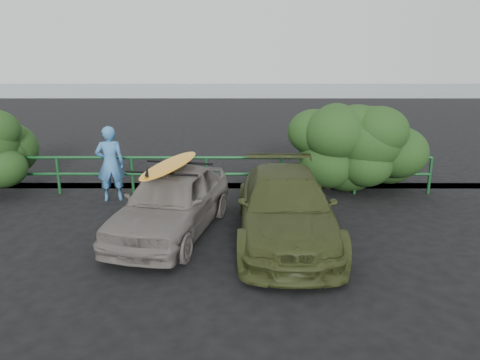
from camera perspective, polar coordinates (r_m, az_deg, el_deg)
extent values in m
plane|color=black|center=(7.24, -15.66, -13.31)|extent=(80.00, 80.00, 0.00)
plane|color=slate|center=(66.23, -1.61, 12.10)|extent=(200.00, 200.00, 0.00)
imported|color=slate|center=(8.86, -9.02, -2.81)|extent=(2.46, 4.26, 1.37)
imported|color=#343C1A|center=(8.54, 6.06, -3.52)|extent=(1.95, 4.62, 1.33)
imported|color=teal|center=(11.32, -16.91, 2.08)|extent=(0.79, 0.62, 1.92)
ellipsoid|color=orange|center=(8.66, -9.23, 2.06)|extent=(1.13, 2.72, 0.08)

